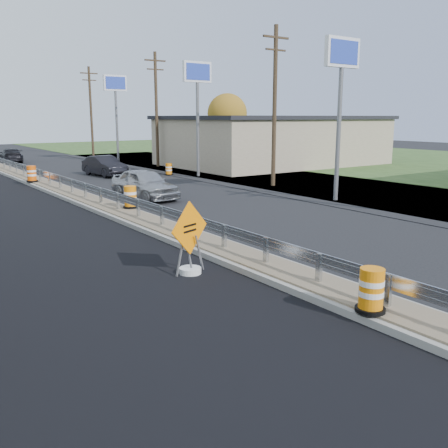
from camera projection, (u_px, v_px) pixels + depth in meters
ground at (190, 241)px, 17.06m from camera, size 140.00×140.00×0.00m
grass_verge_far at (432, 167)px, 42.00m from camera, size 40.00×120.00×0.03m
median at (101, 205)px, 23.42m from camera, size 1.60×55.00×0.23m
guardrail at (93, 190)px, 24.08m from camera, size 0.10×46.15×0.72m
retail_building_near at (273, 140)px, 44.43m from camera, size 18.50×12.50×4.27m
pylon_sign_south at (342, 68)px, 24.03m from camera, size 2.20×0.30×7.90m
pylon_sign_mid at (197, 83)px, 34.40m from camera, size 2.20×0.30×7.90m
pylon_sign_north at (115, 91)px, 45.56m from camera, size 2.20×0.30×7.90m
utility_pole_smid at (275, 104)px, 29.71m from camera, size 1.90×0.26×9.40m
utility_pole_nmid at (156, 108)px, 41.67m from camera, size 1.90×0.26×9.40m
utility_pole_north at (91, 110)px, 53.63m from camera, size 1.90×0.26×9.40m
tree_far_yellow at (227, 114)px, 57.93m from camera, size 4.62×4.62×6.86m
caution_sign at (190, 256)px, 13.43m from camera, size 1.38×0.60×2.00m
barrel_median_near at (371, 291)px, 10.23m from camera, size 0.63×0.63×0.92m
barrel_median_mid at (130, 197)px, 21.95m from camera, size 0.67×0.67×0.98m
barrel_median_far at (32, 174)px, 30.79m from camera, size 0.68×0.68×0.99m
barrel_shoulder_mid at (169, 170)px, 36.40m from camera, size 0.58×0.58×0.86m
car_silver at (145, 184)px, 25.83m from camera, size 2.22×4.69×1.55m
car_dark_mid at (105, 166)px, 35.87m from camera, size 1.97×4.49×1.43m
car_dark_far at (11, 155)px, 46.70m from camera, size 2.42×4.70×1.30m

